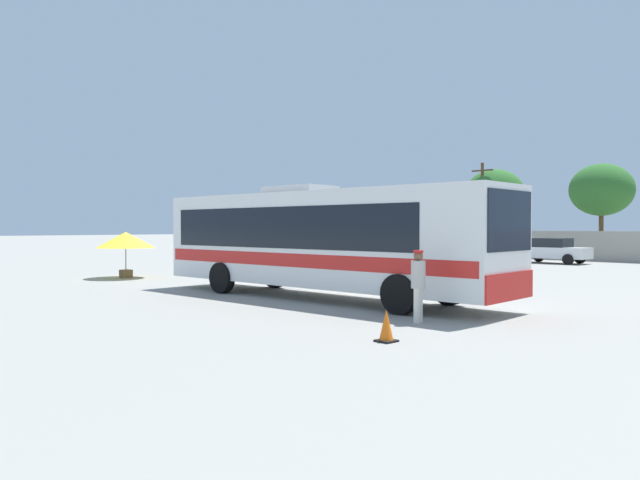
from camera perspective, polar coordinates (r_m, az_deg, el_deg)
ground_plane at (r=26.72m, az=19.43°, el=-3.62°), size 300.00×300.00×0.00m
coach_bus_white_red at (r=18.90m, az=-0.22°, el=0.21°), size 12.68×3.46×3.55m
attendant_by_bus_door at (r=14.21m, az=9.31°, el=-3.91°), size 0.41×0.41×1.70m
vendor_umbrella_near_gate_yellow at (r=27.63m, az=-17.96°, el=-0.04°), size 2.53×2.53×2.02m
parked_car_leftmost_grey at (r=42.16m, az=14.62°, el=-0.75°), size 4.67×2.28×1.50m
parked_car_second_white at (r=39.58m, az=21.15°, el=-0.90°), size 4.27×2.10×1.55m
utility_pole_far at (r=49.07m, az=15.13°, el=3.06°), size 1.80×0.24×7.28m
roadside_tree_left at (r=50.45m, az=16.25°, el=4.22°), size 4.65×4.65×6.88m
roadside_tree_midleft at (r=47.26m, az=25.16°, el=4.32°), size 4.37×4.37×6.74m
traffic_cone_on_apron at (r=11.87m, az=6.31°, el=-8.12°), size 0.36×0.36×0.64m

